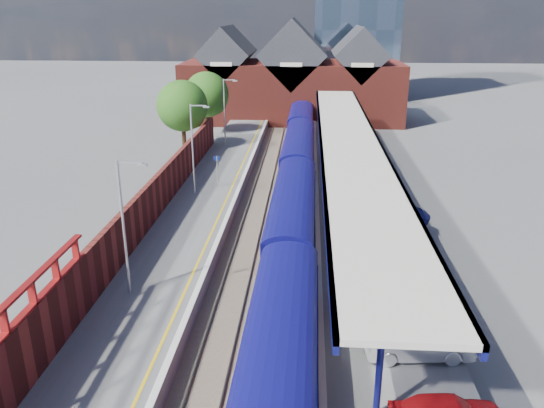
{
  "coord_description": "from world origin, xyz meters",
  "views": [
    {
      "loc": [
        2.38,
        -17.32,
        14.5
      ],
      "look_at": [
        0.11,
        15.37,
        2.6
      ],
      "focal_mm": 35.0,
      "sensor_mm": 36.0,
      "label": 1
    }
  ],
  "objects_px": {
    "lamp_post_d": "(226,108)",
    "parked_car_silver": "(417,341)",
    "lamp_post_b": "(126,220)",
    "lamp_post_c": "(194,143)",
    "parked_car_dark": "(408,309)",
    "parked_car_blue": "(396,212)",
    "train": "(296,174)",
    "platform_sign": "(217,166)"
  },
  "relations": [
    {
      "from": "parked_car_dark",
      "to": "parked_car_blue",
      "type": "bearing_deg",
      "value": 9.06
    },
    {
      "from": "lamp_post_b",
      "to": "lamp_post_d",
      "type": "bearing_deg",
      "value": 90.0
    },
    {
      "from": "train",
      "to": "parked_car_dark",
      "type": "distance_m",
      "value": 20.28
    },
    {
      "from": "platform_sign",
      "to": "lamp_post_b",
      "type": "bearing_deg",
      "value": -94.33
    },
    {
      "from": "lamp_post_c",
      "to": "parked_car_blue",
      "type": "distance_m",
      "value": 16.03
    },
    {
      "from": "parked_car_silver",
      "to": "train",
      "type": "bearing_deg",
      "value": 8.56
    },
    {
      "from": "lamp_post_d",
      "to": "parked_car_dark",
      "type": "distance_m",
      "value": 36.42
    },
    {
      "from": "lamp_post_b",
      "to": "lamp_post_d",
      "type": "relative_size",
      "value": 1.0
    },
    {
      "from": "train",
      "to": "parked_car_dark",
      "type": "height_order",
      "value": "train"
    },
    {
      "from": "platform_sign",
      "to": "parked_car_blue",
      "type": "relative_size",
      "value": 0.54
    },
    {
      "from": "train",
      "to": "platform_sign",
      "type": "xyz_separation_m",
      "value": [
        -6.49,
        0.18,
        0.57
      ]
    },
    {
      "from": "lamp_post_b",
      "to": "lamp_post_c",
      "type": "height_order",
      "value": "same"
    },
    {
      "from": "parked_car_dark",
      "to": "parked_car_blue",
      "type": "distance_m",
      "value": 12.74
    },
    {
      "from": "lamp_post_b",
      "to": "parked_car_blue",
      "type": "bearing_deg",
      "value": 36.54
    },
    {
      "from": "lamp_post_b",
      "to": "parked_car_silver",
      "type": "xyz_separation_m",
      "value": [
        13.44,
        -4.34,
        -3.26
      ]
    },
    {
      "from": "lamp_post_b",
      "to": "parked_car_blue",
      "type": "distance_m",
      "value": 18.8
    },
    {
      "from": "lamp_post_b",
      "to": "lamp_post_d",
      "type": "distance_m",
      "value": 32.0
    },
    {
      "from": "lamp_post_c",
      "to": "lamp_post_d",
      "type": "height_order",
      "value": "same"
    },
    {
      "from": "lamp_post_b",
      "to": "lamp_post_c",
      "type": "bearing_deg",
      "value": 90.0
    },
    {
      "from": "lamp_post_d",
      "to": "parked_car_dark",
      "type": "height_order",
      "value": "lamp_post_d"
    },
    {
      "from": "lamp_post_c",
      "to": "platform_sign",
      "type": "xyz_separation_m",
      "value": [
        1.36,
        2.0,
        -2.3
      ]
    },
    {
      "from": "lamp_post_b",
      "to": "platform_sign",
      "type": "distance_m",
      "value": 18.2
    },
    {
      "from": "train",
      "to": "parked_car_silver",
      "type": "relative_size",
      "value": 14.84
    },
    {
      "from": "parked_car_blue",
      "to": "lamp_post_b",
      "type": "bearing_deg",
      "value": 145.73
    },
    {
      "from": "lamp_post_c",
      "to": "platform_sign",
      "type": "relative_size",
      "value": 2.8
    },
    {
      "from": "train",
      "to": "lamp_post_b",
      "type": "relative_size",
      "value": 9.42
    },
    {
      "from": "lamp_post_b",
      "to": "parked_car_blue",
      "type": "height_order",
      "value": "lamp_post_b"
    },
    {
      "from": "parked_car_silver",
      "to": "lamp_post_c",
      "type": "bearing_deg",
      "value": 27.87
    },
    {
      "from": "lamp_post_d",
      "to": "parked_car_silver",
      "type": "bearing_deg",
      "value": -69.7
    },
    {
      "from": "train",
      "to": "lamp_post_d",
      "type": "distance_m",
      "value": 16.46
    },
    {
      "from": "train",
      "to": "parked_car_silver",
      "type": "distance_m",
      "value": 22.86
    },
    {
      "from": "lamp_post_c",
      "to": "platform_sign",
      "type": "bearing_deg",
      "value": 55.74
    },
    {
      "from": "lamp_post_b",
      "to": "parked_car_silver",
      "type": "height_order",
      "value": "lamp_post_b"
    },
    {
      "from": "train",
      "to": "parked_car_blue",
      "type": "relative_size",
      "value": 14.36
    },
    {
      "from": "train",
      "to": "lamp_post_d",
      "type": "relative_size",
      "value": 9.42
    },
    {
      "from": "train",
      "to": "lamp_post_d",
      "type": "xyz_separation_m",
      "value": [
        -7.86,
        14.18,
        2.87
      ]
    },
    {
      "from": "parked_car_dark",
      "to": "parked_car_blue",
      "type": "xyz_separation_m",
      "value": [
        1.36,
        12.67,
        0.02
      ]
    },
    {
      "from": "lamp_post_d",
      "to": "parked_car_dark",
      "type": "bearing_deg",
      "value": -68.14
    },
    {
      "from": "train",
      "to": "parked_car_blue",
      "type": "height_order",
      "value": "train"
    },
    {
      "from": "lamp_post_d",
      "to": "parked_car_blue",
      "type": "height_order",
      "value": "lamp_post_d"
    },
    {
      "from": "parked_car_silver",
      "to": "parked_car_dark",
      "type": "bearing_deg",
      "value": -6.84
    },
    {
      "from": "parked_car_silver",
      "to": "parked_car_dark",
      "type": "distance_m",
      "value": 2.69
    }
  ]
}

